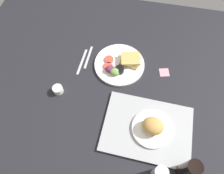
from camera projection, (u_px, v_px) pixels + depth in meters
The scene contains 10 objects.
ground_plane at pixel (116, 88), 120.10cm from camera, with size 190.00×150.00×3.00cm, color black.
serving_tray at pixel (147, 129), 106.22cm from camera, with size 45.00×33.00×1.60cm, color #9EA0A3.
bread_plate_near at pixel (152, 127), 102.63cm from camera, with size 20.34×20.34×8.63cm.
plate_with_salad at pixel (120, 64), 124.00cm from camera, with size 30.18×30.18×5.40cm.
drinking_glass at pixel (159, 174), 91.02cm from camera, with size 6.13×6.13×12.40cm, color silver.
soda_bottle at pixel (188, 170), 88.99cm from camera, with size 6.40×6.40×18.60cm, color black.
espresso_cup at pixel (58, 90), 115.55cm from camera, with size 5.60×5.60×4.00cm, color silver.
fork at pixel (88, 57), 128.24cm from camera, with size 17.00×1.40×0.50cm, color #B7B7BC.
knife at pixel (82, 62), 126.66cm from camera, with size 19.00×1.40×0.50cm, color #B7B7BC.
sticky_note at pixel (164, 72), 123.19cm from camera, with size 5.60×5.60×0.12cm, color pink.
Camera 1 is at (-8.47, 55.70, 104.60)cm, focal length 33.11 mm.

